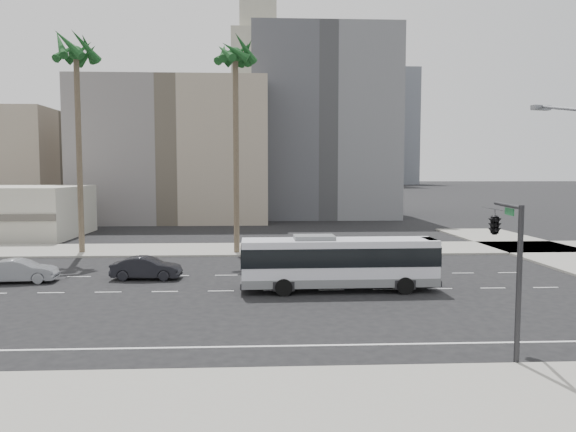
{
  "coord_description": "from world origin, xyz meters",
  "views": [
    {
      "loc": [
        -0.8,
        -29.12,
        6.41
      ],
      "look_at": [
        0.83,
        4.0,
        3.74
      ],
      "focal_mm": 34.01,
      "sensor_mm": 36.0,
      "label": 1
    }
  ],
  "objects": [
    {
      "name": "highrise_far",
      "position": [
        70.0,
        260.0,
        30.0
      ],
      "size": [
        22.0,
        22.0,
        60.0
      ],
      "primitive_type": "cube",
      "color": "#4C515A",
      "rests_on": "ground"
    },
    {
      "name": "car_b",
      "position": [
        -14.85,
        2.93,
        0.68
      ],
      "size": [
        1.77,
        4.23,
        1.36
      ],
      "primitive_type": "imported",
      "rotation": [
        0.0,
        0.0,
        1.65
      ],
      "color": "gray",
      "rests_on": "ground"
    },
    {
      "name": "highrise_right",
      "position": [
        45.0,
        230.0,
        35.0
      ],
      "size": [
        26.0,
        26.0,
        70.0
      ],
      "primitive_type": "cube",
      "color": "#4C515A",
      "rests_on": "ground"
    },
    {
      "name": "traffic_signal",
      "position": [
        7.95,
        -9.42,
        4.46
      ],
      "size": [
        2.48,
        3.32,
        5.35
      ],
      "rotation": [
        0.0,
        0.0,
        -0.13
      ],
      "color": "#262628",
      "rests_on": "ground"
    },
    {
      "name": "midrise_beige_west",
      "position": [
        -12.0,
        45.0,
        9.0
      ],
      "size": [
        24.0,
        18.0,
        18.0
      ],
      "primitive_type": "cube",
      "color": "gray",
      "rests_on": "ground"
    },
    {
      "name": "midrise_gray_center",
      "position": [
        8.0,
        52.0,
        13.0
      ],
      "size": [
        20.0,
        20.0,
        26.0
      ],
      "primitive_type": "cube",
      "color": "#515358",
      "rests_on": "ground"
    },
    {
      "name": "city_bus",
      "position": [
        3.39,
        -0.13,
        1.59
      ],
      "size": [
        10.57,
        2.58,
        3.02
      ],
      "rotation": [
        0.0,
        0.0,
        0.02
      ],
      "color": "silver",
      "rests_on": "ground"
    },
    {
      "name": "ground",
      "position": [
        0.0,
        0.0,
        0.0
      ],
      "size": [
        700.0,
        700.0,
        0.0
      ],
      "primitive_type": "plane",
      "color": "black",
      "rests_on": "ground"
    },
    {
      "name": "civic_tower",
      "position": [
        -2.0,
        250.0,
        38.83
      ],
      "size": [
        42.0,
        42.0,
        129.0
      ],
      "color": "beige",
      "rests_on": "ground"
    },
    {
      "name": "sidewalk_south",
      "position": [
        0.0,
        -15.5,
        0.07
      ],
      "size": [
        120.0,
        7.0,
        0.15
      ],
      "primitive_type": "cube",
      "color": "gray",
      "rests_on": "ground"
    },
    {
      "name": "palm_near",
      "position": [
        -2.73,
        13.41,
        15.03
      ],
      "size": [
        4.93,
        4.93,
        16.59
      ],
      "rotation": [
        0.0,
        0.0,
        0.07
      ],
      "color": "brown",
      "rests_on": "ground"
    },
    {
      "name": "car_a",
      "position": [
        -7.69,
        3.56,
        0.68
      ],
      "size": [
        1.64,
        4.18,
        1.35
      ],
      "primitive_type": "imported",
      "rotation": [
        0.0,
        0.0,
        1.52
      ],
      "color": "black",
      "rests_on": "ground"
    },
    {
      "name": "sidewalk_north",
      "position": [
        0.0,
        15.5,
        0.07
      ],
      "size": [
        120.0,
        7.0,
        0.15
      ],
      "primitive_type": "cube",
      "color": "gray",
      "rests_on": "ground"
    },
    {
      "name": "palm_mid",
      "position": [
        -14.9,
        14.1,
        15.16
      ],
      "size": [
        5.46,
        5.46,
        16.85
      ],
      "rotation": [
        0.0,
        0.0,
        -0.18
      ],
      "color": "brown",
      "rests_on": "ground"
    }
  ]
}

